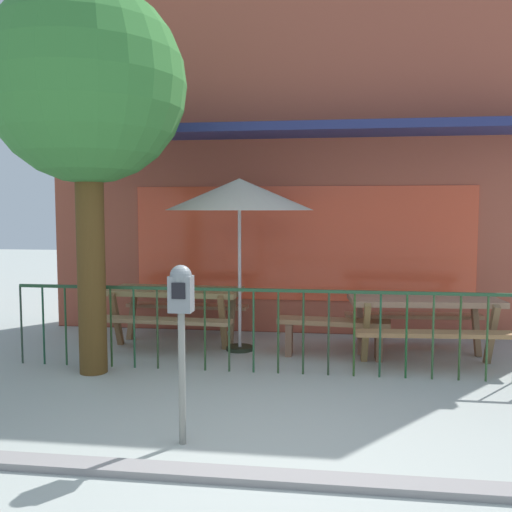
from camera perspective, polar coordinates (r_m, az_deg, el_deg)
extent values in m
plane|color=#A4ABA5|center=(4.45, 1.40, -19.95)|extent=(40.00, 40.00, 0.00)
cube|color=maroon|center=(8.78, 4.66, -7.45)|extent=(7.74, 0.54, 0.01)
cube|color=#A74E39|center=(8.65, 4.80, 12.11)|extent=(7.74, 0.50, 5.93)
cube|color=#E54C2D|center=(8.34, 4.63, 1.27)|extent=(5.03, 0.02, 1.70)
cube|color=navy|center=(7.96, 4.54, 12.72)|extent=(6.58, 0.89, 0.12)
cube|color=#22492B|center=(6.28, 3.59, -3.56)|extent=(6.50, 0.04, 0.04)
cylinder|color=#2B3F32|center=(7.34, -22.82, -6.46)|extent=(0.02, 0.02, 0.95)
cylinder|color=#1C4A31|center=(7.20, -20.87, -6.61)|extent=(0.02, 0.02, 0.95)
cylinder|color=#25512C|center=(7.08, -18.84, -6.76)|extent=(0.02, 0.02, 0.95)
cylinder|color=#2B4F2C|center=(6.96, -16.74, -6.90)|extent=(0.02, 0.02, 0.95)
cylinder|color=#294D23|center=(6.84, -14.57, -7.04)|extent=(0.02, 0.02, 0.95)
cylinder|color=#1F4D2E|center=(6.74, -12.33, -7.17)|extent=(0.02, 0.02, 0.95)
cylinder|color=#2B4224|center=(6.65, -10.02, -7.30)|extent=(0.02, 0.02, 0.95)
cylinder|color=#1C431F|center=(6.58, -7.66, -7.42)|extent=(0.02, 0.02, 0.95)
cylinder|color=#254521|center=(6.51, -5.23, -7.52)|extent=(0.02, 0.02, 0.95)
cylinder|color=#2B4628|center=(6.45, -2.76, -7.62)|extent=(0.02, 0.02, 0.95)
cylinder|color=#25512F|center=(6.41, -0.25, -7.70)|extent=(0.02, 0.02, 0.95)
cylinder|color=#264623|center=(6.38, 2.28, -7.76)|extent=(0.02, 0.02, 0.95)
cylinder|color=#254224|center=(6.36, 4.85, -7.82)|extent=(0.02, 0.02, 0.95)
cylinder|color=#2A3D26|center=(6.35, 7.42, -7.85)|extent=(0.02, 0.02, 0.95)
cylinder|color=#2B4E1F|center=(6.36, 9.99, -7.87)|extent=(0.02, 0.02, 0.95)
cylinder|color=#1F4E2F|center=(6.37, 12.55, -7.88)|extent=(0.02, 0.02, 0.95)
cylinder|color=#1B4F24|center=(6.40, 15.10, -7.87)|extent=(0.02, 0.02, 0.95)
cylinder|color=#2C502B|center=(6.45, 17.61, -7.85)|extent=(0.02, 0.02, 0.95)
cylinder|color=#2A4922|center=(6.50, 20.09, -7.81)|extent=(0.02, 0.02, 0.95)
cylinder|color=#2B4F27|center=(6.57, 22.52, -7.76)|extent=(0.02, 0.02, 0.95)
cube|color=#947D4D|center=(7.75, -8.25, -3.56)|extent=(1.83, 0.83, 0.07)
cube|color=#9E7B55|center=(7.29, -9.57, -6.51)|extent=(1.81, 0.33, 0.05)
cube|color=#A77351|center=(8.32, -7.05, -5.07)|extent=(1.81, 0.33, 0.05)
cube|color=brown|center=(7.82, -14.04, -6.34)|extent=(0.08, 0.35, 0.78)
cube|color=brown|center=(8.32, -12.48, -5.63)|extent=(0.08, 0.35, 0.78)
cube|color=olive|center=(7.35, -3.39, -6.91)|extent=(0.08, 0.35, 0.78)
cube|color=olive|center=(7.89, -2.45, -6.10)|extent=(0.08, 0.35, 0.78)
cube|color=#966F56|center=(7.23, 16.71, -4.33)|extent=(1.85, 0.89, 0.07)
cube|color=#A47348|center=(6.76, 17.73, -7.58)|extent=(1.81, 0.40, 0.05)
cube|color=#A26E4C|center=(7.80, 15.72, -5.87)|extent=(1.81, 0.40, 0.05)
cube|color=olive|center=(6.89, 11.14, -7.80)|extent=(0.10, 0.35, 0.78)
cube|color=#885E49|center=(7.43, 10.55, -6.86)|extent=(0.10, 0.35, 0.78)
cube|color=olive|center=(7.24, 22.90, -7.47)|extent=(0.10, 0.35, 0.78)
cube|color=brown|center=(7.76, 21.51, -6.62)|extent=(0.10, 0.35, 0.78)
cylinder|color=black|center=(7.49, -1.66, -9.38)|extent=(0.36, 0.36, 0.05)
cylinder|color=#BFB6B7|center=(7.30, -1.69, -1.15)|extent=(0.04, 0.04, 2.21)
cone|color=beige|center=(7.27, -1.70, 6.31)|extent=(1.92, 1.92, 0.41)
cube|color=#976B48|center=(7.13, 7.89, -6.66)|extent=(1.42, 0.44, 0.06)
cube|color=brown|center=(7.24, 3.40, -8.27)|extent=(0.08, 0.29, 0.45)
cube|color=brown|center=(7.16, 12.39, -8.53)|extent=(0.08, 0.29, 0.45)
cylinder|color=gray|center=(4.54, -7.56, -12.28)|extent=(0.06, 0.06, 1.06)
cube|color=slate|center=(4.39, -7.66, -3.86)|extent=(0.18, 0.14, 0.28)
sphere|color=slate|center=(4.37, -7.68, -2.01)|extent=(0.17, 0.17, 0.17)
cube|color=black|center=(4.32, -7.92, -3.55)|extent=(0.11, 0.01, 0.13)
cylinder|color=#563B19|center=(6.55, -16.48, -0.18)|extent=(0.31, 0.31, 2.63)
sphere|color=#3B8138|center=(6.67, -16.89, 16.47)|extent=(2.19, 2.19, 2.19)
cube|color=gray|center=(4.13, 0.83, -21.98)|extent=(10.83, 0.20, 0.11)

